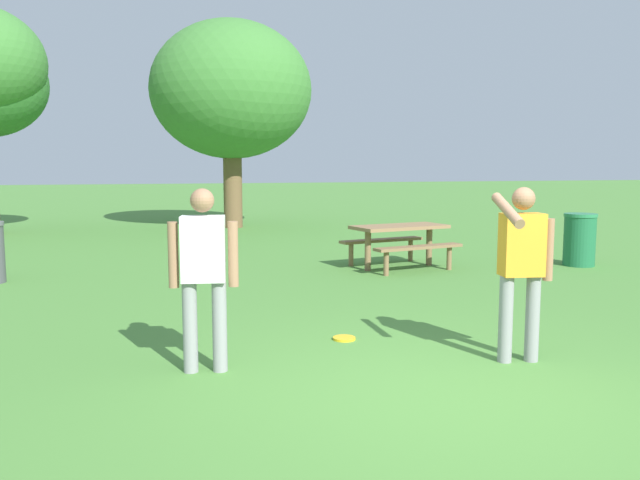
# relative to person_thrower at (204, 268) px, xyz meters

# --- Properties ---
(ground_plane) EXTENTS (120.00, 120.00, 0.00)m
(ground_plane) POSITION_rel_person_thrower_xyz_m (1.81, -1.21, -0.94)
(ground_plane) COLOR #4C8438
(person_thrower) EXTENTS (0.60, 0.29, 1.64)m
(person_thrower) POSITION_rel_person_thrower_xyz_m (0.00, 0.00, 0.00)
(person_thrower) COLOR gray
(person_thrower) RESTS_ON ground
(person_catcher) EXTENTS (0.70, 0.65, 1.64)m
(person_catcher) POSITION_rel_person_thrower_xyz_m (2.85, -0.54, 0.02)
(person_catcher) COLOR gray
(person_catcher) RESTS_ON ground
(frisbee) EXTENTS (0.24, 0.24, 0.03)m
(frisbee) POSITION_rel_person_thrower_xyz_m (1.52, 0.65, -0.93)
(frisbee) COLOR yellow
(frisbee) RESTS_ON ground
(picnic_table_near) EXTENTS (1.95, 1.73, 0.77)m
(picnic_table_near) POSITION_rel_person_thrower_xyz_m (3.97, 4.86, -0.38)
(picnic_table_near) COLOR olive
(picnic_table_near) RESTS_ON ground
(trash_can_beside_table) EXTENTS (0.59, 0.59, 0.96)m
(trash_can_beside_table) POSITION_rel_person_thrower_xyz_m (7.24, 4.18, -0.46)
(trash_can_beside_table) COLOR #1E663D
(trash_can_beside_table) RESTS_ON ground
(tree_far_right) EXTENTS (4.64, 4.64, 5.97)m
(tree_far_right) POSITION_rel_person_thrower_xyz_m (2.22, 13.13, 3.03)
(tree_far_right) COLOR brown
(tree_far_right) RESTS_ON ground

